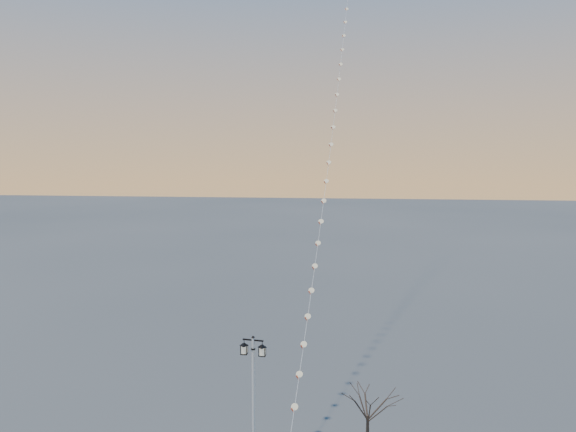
# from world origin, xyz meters

# --- Properties ---
(street_lamp) EXTENTS (1.34, 0.59, 5.32)m
(street_lamp) POSITION_xyz_m (0.24, 1.52, 2.95)
(street_lamp) COLOR black
(street_lamp) RESTS_ON ground
(bare_tree) EXTENTS (2.06, 2.06, 3.42)m
(bare_tree) POSITION_xyz_m (5.55, 1.35, 2.37)
(bare_tree) COLOR #31251C
(bare_tree) RESTS_ON ground
(kite_train) EXTENTS (3.49, 46.26, 46.02)m
(kite_train) POSITION_xyz_m (3.51, 21.34, 22.92)
(kite_train) COLOR #35201D
(kite_train) RESTS_ON ground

